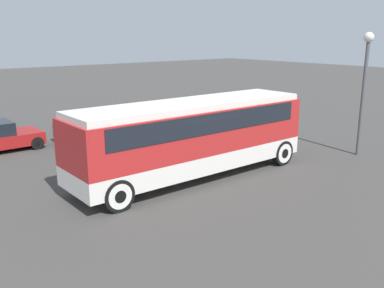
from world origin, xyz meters
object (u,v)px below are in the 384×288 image
Objects in this scene: tour_bus at (194,132)px; parked_car_mid at (155,130)px; parked_car_far at (102,126)px; lamp_post at (365,75)px.

tour_bus is 5.84m from parked_car_mid.
parked_car_mid is 0.91× the size of parked_car_far.
tour_bus is 2.07× the size of parked_car_far.
parked_car_far reaches higher than parked_car_mid.
parked_car_mid is at bearing 127.37° from lamp_post.
lamp_post is at bearing -16.19° from tour_bus.
parked_car_mid is at bearing -53.99° from parked_car_far.
lamp_post is (7.74, -2.25, 1.81)m from tour_bus.
tour_bus is at bearing -91.21° from parked_car_far.
tour_bus is at bearing -109.20° from parked_car_mid.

